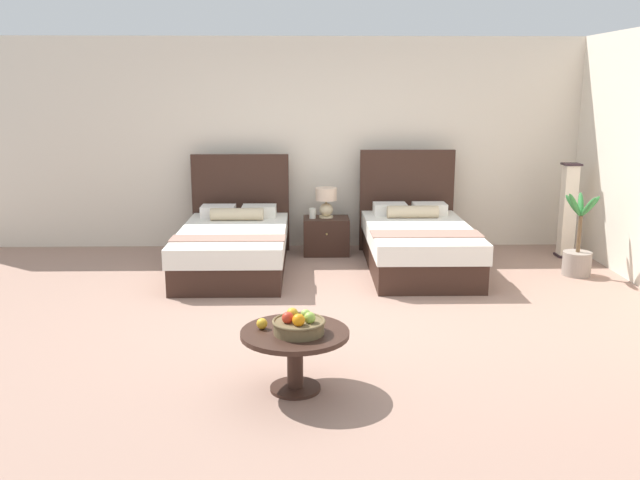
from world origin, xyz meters
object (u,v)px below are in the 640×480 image
at_px(bed_near_corner, 417,243).
at_px(floor_lamp_corner, 568,211).
at_px(table_lamp, 326,199).
at_px(nightstand, 326,236).
at_px(coffee_table, 295,345).
at_px(vase, 313,213).
at_px(bed_near_window, 234,245).
at_px(loose_apple, 262,324).
at_px(fruit_bowl, 299,325).
at_px(potted_palm, 578,253).

height_order(bed_near_corner, floor_lamp_corner, bed_near_corner).
bearing_deg(floor_lamp_corner, table_lamp, 175.63).
distance_m(bed_near_corner, nightstand, 1.28).
distance_m(nightstand, coffee_table, 4.01).
height_order(bed_near_corner, vase, bed_near_corner).
distance_m(bed_near_window, coffee_table, 3.34).
xyz_separation_m(bed_near_corner, floor_lamp_corner, (1.95, 0.53, 0.28)).
height_order(loose_apple, floor_lamp_corner, floor_lamp_corner).
relative_size(nightstand, fruit_bowl, 1.56).
distance_m(bed_near_corner, coffee_table, 3.53).
bearing_deg(fruit_bowl, coffee_table, 120.55).
bearing_deg(potted_palm, vase, 160.91).
distance_m(bed_near_window, nightstand, 1.32).
xyz_separation_m(bed_near_window, table_lamp, (1.09, 0.76, 0.41)).
relative_size(bed_near_window, potted_palm, 2.14).
relative_size(bed_near_corner, floor_lamp_corner, 1.76).
distance_m(bed_near_corner, table_lamp, 1.35).
distance_m(vase, coffee_table, 3.96).
bearing_deg(coffee_table, bed_near_corner, 67.07).
xyz_separation_m(floor_lamp_corner, potted_palm, (-0.19, -0.86, -0.33)).
xyz_separation_m(nightstand, loose_apple, (-0.56, -3.95, 0.24)).
xyz_separation_m(loose_apple, potted_palm, (3.37, 2.88, -0.22)).
relative_size(bed_near_window, coffee_table, 2.78).
height_order(coffee_table, floor_lamp_corner, floor_lamp_corner).
bearing_deg(coffee_table, vase, 87.71).
xyz_separation_m(vase, coffee_table, (-0.16, -3.95, -0.20)).
bearing_deg(fruit_bowl, loose_apple, 160.40).
relative_size(vase, floor_lamp_corner, 0.11).
distance_m(nightstand, fruit_bowl, 4.06).
xyz_separation_m(bed_near_window, floor_lamp_corner, (4.09, 0.53, 0.29)).
bearing_deg(bed_near_window, coffee_table, -76.84).
bearing_deg(loose_apple, nightstand, 81.91).
relative_size(bed_near_corner, fruit_bowl, 5.62).
height_order(vase, floor_lamp_corner, floor_lamp_corner).
bearing_deg(bed_near_window, fruit_bowl, -76.56).
bearing_deg(vase, table_lamp, 19.12).
bearing_deg(bed_near_corner, fruit_bowl, -112.22).
bearing_deg(fruit_bowl, bed_near_corner, 67.78).
bearing_deg(floor_lamp_corner, vase, 176.95).
bearing_deg(vase, floor_lamp_corner, -3.05).
height_order(vase, potted_palm, potted_palm).
distance_m(bed_near_window, fruit_bowl, 3.40).
bearing_deg(bed_near_window, floor_lamp_corner, 7.40).
relative_size(bed_near_window, fruit_bowl, 5.72).
xyz_separation_m(bed_near_corner, table_lamp, (-1.04, 0.76, 0.39)).
bearing_deg(bed_near_corner, coffee_table, -112.93).
xyz_separation_m(bed_near_window, fruit_bowl, (0.79, -3.30, 0.21)).
height_order(nightstand, loose_apple, loose_apple).
bearing_deg(bed_near_window, loose_apple, -80.61).
xyz_separation_m(nightstand, potted_palm, (2.81, -1.07, 0.03)).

